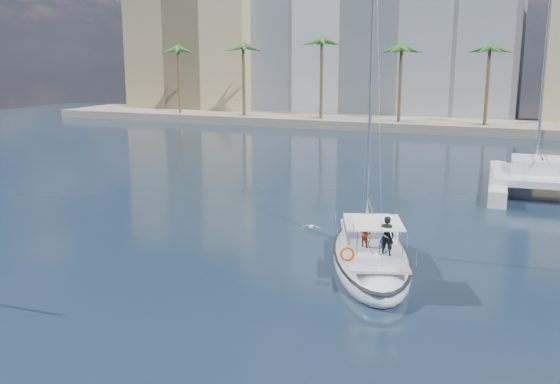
% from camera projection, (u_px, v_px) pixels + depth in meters
% --- Properties ---
extents(ground, '(160.00, 160.00, 0.00)m').
position_uv_depth(ground, '(259.00, 262.00, 30.53)').
color(ground, black).
rests_on(ground, ground).
extents(quay, '(120.00, 14.00, 1.20)m').
position_uv_depth(quay, '(443.00, 125.00, 85.39)').
color(quay, gray).
rests_on(quay, ground).
extents(building_modern, '(42.00, 16.00, 28.00)m').
position_uv_depth(building_modern, '(381.00, 28.00, 97.84)').
color(building_modern, silver).
rests_on(building_modern, ground).
extents(building_tan_left, '(22.00, 14.00, 22.00)m').
position_uv_depth(building_tan_left, '(202.00, 49.00, 106.14)').
color(building_tan_left, tan).
rests_on(building_tan_left, ground).
extents(palm_left, '(3.60, 3.60, 12.30)m').
position_uv_depth(palm_left, '(209.00, 53.00, 92.47)').
color(palm_left, brown).
rests_on(palm_left, ground).
extents(palm_centre, '(3.60, 3.60, 12.30)m').
position_uv_depth(palm_centre, '(443.00, 52.00, 79.70)').
color(palm_centre, brown).
rests_on(palm_centre, ground).
extents(main_sloop, '(7.16, 11.73, 16.62)m').
position_uv_depth(main_sloop, '(370.00, 256.00, 29.87)').
color(main_sloop, white).
rests_on(main_sloop, ground).
extents(catamaran, '(7.47, 13.67, 19.19)m').
position_uv_depth(catamaran, '(537.00, 176.00, 45.89)').
color(catamaran, white).
rests_on(catamaran, ground).
extents(seagull, '(1.11, 0.48, 0.21)m').
position_uv_depth(seagull, '(311.00, 227.00, 35.26)').
color(seagull, silver).
rests_on(seagull, ground).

